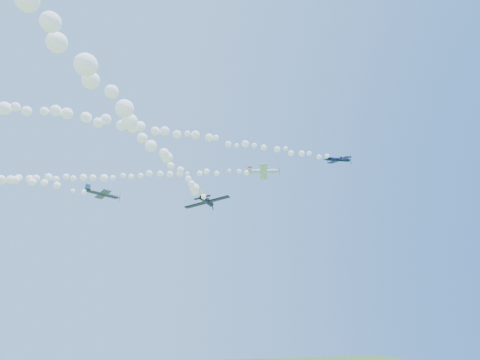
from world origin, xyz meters
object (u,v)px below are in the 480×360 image
object	(u,v)px
plane_white	(264,171)
plane_black	(207,201)
plane_navy	(339,159)
plane_grey	(103,194)

from	to	relation	value
plane_white	plane_black	xyz separation A→B (m)	(-19.28, -23.36, -16.09)
plane_navy	plane_black	bearing A→B (deg)	-171.53
plane_white	plane_navy	size ratio (longest dim) A/B	1.22
plane_navy	plane_grey	world-z (taller)	plane_navy
plane_white	plane_grey	bearing A→B (deg)	-144.91
plane_navy	plane_grey	bearing A→B (deg)	166.08
plane_navy	plane_grey	distance (m)	48.62
plane_white	plane_navy	bearing A→B (deg)	-35.63
plane_white	plane_black	size ratio (longest dim) A/B	1.16
plane_navy	plane_white	bearing A→B (deg)	118.56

